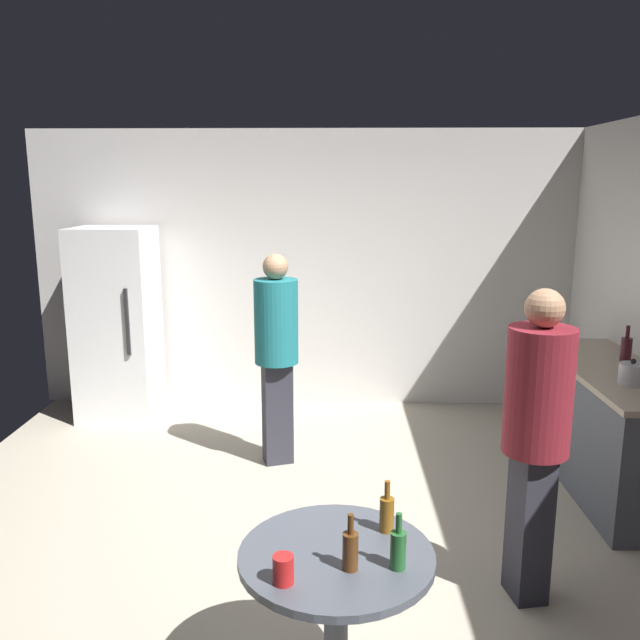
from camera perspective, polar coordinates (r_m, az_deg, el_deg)
name	(u,v)px	position (r m, az deg, el deg)	size (l,w,h in m)	color
ground_plane	(289,545)	(4.37, -2.69, -19.05)	(5.20, 5.20, 0.10)	#B2A893
wall_back	(306,271)	(6.43, -1.22, 4.34)	(5.32, 0.06, 2.70)	silver
refrigerator	(117,324)	(6.41, -17.34, -0.31)	(0.70, 0.68, 1.80)	white
kitchen_counter	(608,427)	(5.25, 23.91, -8.58)	(0.64, 1.82, 0.90)	#4C515B
kettle	(633,374)	(4.74, 25.67, -4.28)	(0.24, 0.17, 0.18)	#B2B2B7
wine_bottle_on_counter	(626,352)	(5.12, 25.19, -2.54)	(0.08, 0.08, 0.31)	#3F141E
foreground_table	(336,575)	(2.85, 1.43, -21.43)	(0.80, 0.80, 0.73)	#4C515B
beer_bottle_amber	(387,513)	(2.91, 5.86, -16.44)	(0.06, 0.06, 0.23)	#8C5919
beer_bottle_brown	(350,549)	(2.65, 2.67, -19.41)	(0.06, 0.06, 0.23)	#593314
beer_bottle_green	(398,548)	(2.67, 6.85, -19.22)	(0.06, 0.06, 0.23)	#26662D
plastic_cup_red	(283,569)	(2.59, -3.24, -20.96)	(0.08, 0.08, 0.11)	red
person_in_teal_shirt	(276,343)	(5.06, -3.83, -2.03)	(0.43, 0.43, 1.67)	#2D2D38
person_in_maroon_shirt	(536,423)	(3.56, 18.41, -8.56)	(0.39, 0.39, 1.69)	#2D2D38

